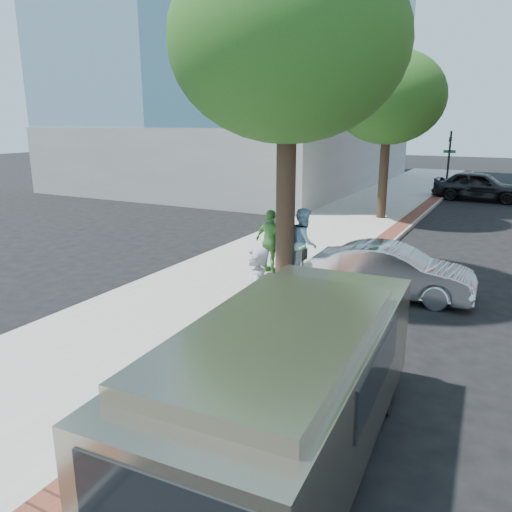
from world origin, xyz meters
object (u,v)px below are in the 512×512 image
Objects in this scene: person_officer at (304,242)px; van at (293,378)px; bg_car at (479,186)px; person_gray at (256,301)px; person_green at (271,241)px; parking_meter at (302,264)px; sedan_silver at (392,271)px.

person_officer is 7.67m from van.
person_officer is at bearing 174.51° from bg_car.
person_gray reaches higher than person_officer.
van reaches higher than bg_car.
person_gray is 5.15m from person_green.
person_gray is (0.15, -2.51, -0.05)m from parking_meter.
van is at bearing -179.52° from sedan_silver.
parking_meter is 0.26× the size of van.
van is at bearing -176.50° from bg_car.
person_green is (-2.04, 4.73, -0.10)m from person_gray.
parking_meter is 2.78m from sedan_silver.
person_gray reaches higher than bg_car.
person_gray is at bearing 173.65° from person_officer.
person_officer is at bearing 108.58° from van.
van is (0.32, -6.97, 0.46)m from sedan_silver.
parking_meter is at bearing 108.51° from van.
parking_meter is at bearing 143.24° from sedan_silver.
person_officer is at bearing 84.16° from sedan_silver.
person_officer reaches higher than parking_meter.
sedan_silver is 6.99m from van.
person_gray reaches higher than sedan_silver.
parking_meter is 2.52m from person_gray.
bg_car is at bearing -28.49° from person_officer.
van is at bearing -68.44° from parking_meter.
parking_meter is at bearing 145.58° from person_green.
van reaches higher than parking_meter.
sedan_silver is 0.71× the size of van.
person_gray reaches higher than person_green.
person_gray is at bearing 161.43° from sedan_silver.
sedan_silver is at bearing 138.23° from person_gray.
sedan_silver is at bearing 89.61° from van.
person_gray is 0.36× the size of van.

